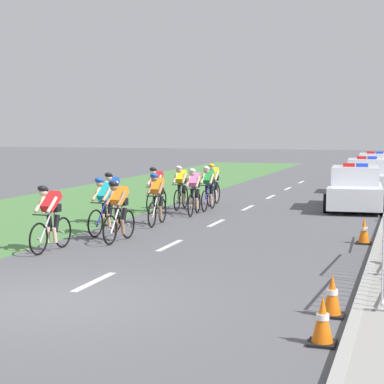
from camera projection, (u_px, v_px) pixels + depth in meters
name	position (u px, v px, depth m)	size (l,w,h in m)	color
ground_plane	(53.00, 301.00, 10.76)	(160.00, 160.00, 0.00)	#56565B
grass_verge	(91.00, 200.00, 25.99)	(7.00, 60.00, 0.01)	#4C7F42
lane_markings_centre	(233.00, 215.00, 21.60)	(0.14, 29.60, 0.01)	white
cyclist_lead	(50.00, 217.00, 15.08)	(0.43, 1.72, 1.56)	black
cyclist_second	(119.00, 210.00, 16.37)	(0.42, 1.72, 1.56)	black
cyclist_third	(105.00, 205.00, 17.46)	(0.45, 1.72, 1.56)	black
cyclist_fourth	(157.00, 198.00, 19.20)	(0.44, 1.72, 1.56)	black
cyclist_fifth	(112.00, 197.00, 19.48)	(0.45, 1.72, 1.56)	black
cyclist_sixth	(156.00, 189.00, 22.11)	(0.42, 1.72, 1.56)	black
cyclist_seventh	(194.00, 191.00, 21.45)	(0.44, 1.72, 1.56)	black
cyclist_eighth	(181.00, 187.00, 22.99)	(0.43, 1.72, 1.56)	black
cyclist_ninth	(208.00, 187.00, 22.74)	(0.42, 1.72, 1.56)	black
cyclist_tenth	(213.00, 184.00, 24.32)	(0.42, 1.72, 1.56)	black
police_car_nearest	(355.00, 189.00, 23.11)	(2.25, 4.52, 1.59)	silver
police_car_second	(366.00, 177.00, 28.96)	(2.18, 4.49, 1.59)	silver
police_car_third	(375.00, 169.00, 35.23)	(2.14, 4.47, 1.59)	white
traffic_cone_near	(364.00, 231.00, 16.13)	(0.36, 0.36, 0.64)	black
traffic_cone_mid	(332.00, 296.00, 9.88)	(0.36, 0.36, 0.64)	black
traffic_cone_far	(323.00, 321.00, 8.58)	(0.36, 0.36, 0.64)	black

